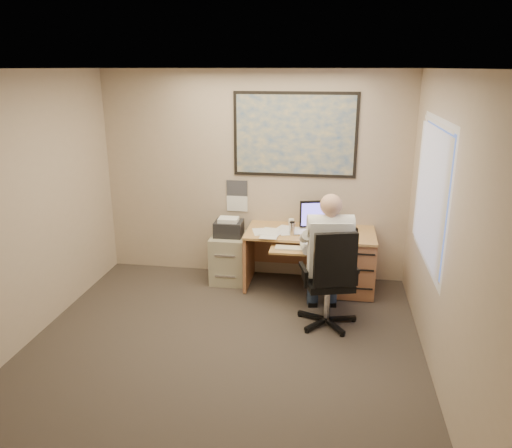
% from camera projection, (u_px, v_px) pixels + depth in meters
% --- Properties ---
extents(room_shell, '(4.00, 4.50, 2.70)m').
position_uv_depth(room_shell, '(213.00, 229.00, 4.39)').
color(room_shell, '#362F2A').
rests_on(room_shell, ground).
extents(desk, '(1.60, 0.97, 1.11)m').
position_uv_depth(desk, '(336.00, 256.00, 6.29)').
color(desk, tan).
rests_on(desk, ground).
extents(world_map, '(1.56, 0.03, 1.06)m').
position_uv_depth(world_map, '(295.00, 135.00, 6.24)').
color(world_map, '#1E4C93').
rests_on(world_map, room_shell).
extents(wall_calendar, '(0.28, 0.01, 0.42)m').
position_uv_depth(wall_calendar, '(237.00, 196.00, 6.61)').
color(wall_calendar, white).
rests_on(wall_calendar, room_shell).
extents(window_blinds, '(0.06, 1.40, 1.30)m').
position_uv_depth(window_blinds, '(432.00, 194.00, 4.79)').
color(window_blinds, silver).
rests_on(window_blinds, room_shell).
extents(filing_cabinet, '(0.45, 0.54, 0.87)m').
position_uv_depth(filing_cabinet, '(229.00, 254.00, 6.55)').
color(filing_cabinet, '#A29D82').
rests_on(filing_cabinet, ground).
extents(office_chair, '(0.83, 0.83, 1.13)m').
position_uv_depth(office_chair, '(326.00, 298.00, 5.39)').
color(office_chair, black).
rests_on(office_chair, ground).
extents(person, '(0.74, 0.96, 1.46)m').
position_uv_depth(person, '(329.00, 260.00, 5.35)').
color(person, silver).
rests_on(person, office_chair).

